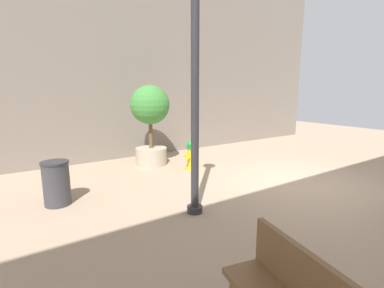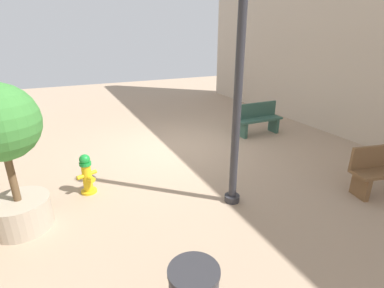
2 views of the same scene
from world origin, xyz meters
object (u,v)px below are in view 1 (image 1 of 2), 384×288
fire_hydrant (190,155)px  planter_tree (150,117)px  trash_bin (56,183)px  street_lamp (195,67)px

fire_hydrant → planter_tree: (1.10, 0.68, 1.02)m
planter_tree → trash_bin: planter_tree is taller
street_lamp → trash_bin: (1.75, 2.02, -2.13)m
fire_hydrant → planter_tree: planter_tree is taller
planter_tree → trash_bin: bearing=121.7°
fire_hydrant → street_lamp: size_ratio=0.19×
street_lamp → fire_hydrant: bearing=-31.5°
trash_bin → planter_tree: bearing=-58.3°
fire_hydrant → trash_bin: (-0.63, 3.48, 0.03)m
planter_tree → street_lamp: bearing=167.3°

